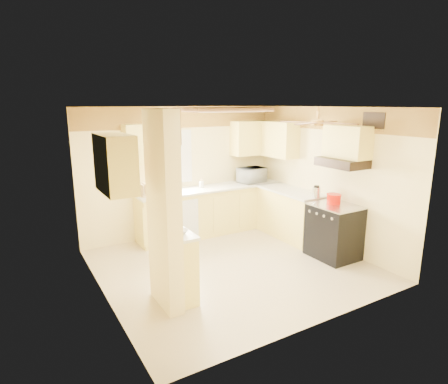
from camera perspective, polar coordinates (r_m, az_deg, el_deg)
floor at (r=6.15m, az=1.29°, el=-11.21°), size 4.00×4.00×0.00m
ceiling at (r=5.59m, az=1.43°, el=12.79°), size 4.00×4.00×0.00m
wall_back at (r=7.39m, az=-6.48°, el=3.10°), size 4.00×0.00×4.00m
wall_front at (r=4.31m, az=14.90°, el=-4.75°), size 4.00×0.00×4.00m
wall_left at (r=5.01m, az=-18.46°, el=-2.45°), size 0.00×3.80×3.80m
wall_right at (r=6.99m, az=15.42°, el=2.11°), size 0.00×3.80×3.80m
wallpaper_border at (r=7.26m, az=-6.63°, el=11.26°), size 4.00×0.02×0.40m
partition_column at (r=4.68m, az=-9.18°, el=-3.03°), size 0.20×0.70×2.50m
partition_ledge at (r=5.04m, az=-6.47°, el=-11.45°), size 0.25×0.55×0.90m
ledge_top at (r=4.86m, az=-6.61°, el=-6.41°), size 0.28×0.58×0.04m
lower_cabinets_back at (r=7.53m, az=-1.90°, el=-2.89°), size 3.00×0.60×0.90m
lower_cabinets_right at (r=7.40m, az=10.08°, el=-3.39°), size 0.60×1.40×0.90m
countertop_back at (r=7.40m, az=-1.89°, el=0.59°), size 3.04×0.64×0.04m
countertop_right at (r=7.27m, az=10.17°, el=0.15°), size 0.64×1.44×0.04m
dishwasher_panel at (r=6.94m, az=-6.10°, el=-4.54°), size 0.58×0.02×0.80m
window at (r=7.23m, az=-8.31°, el=5.23°), size 0.92×0.02×1.02m
upper_cab_back_left at (r=6.84m, az=-12.55°, el=7.13°), size 0.60×0.35×0.70m
upper_cab_back_right at (r=7.92m, az=4.32°, el=8.22°), size 0.90×0.35×0.70m
upper_cab_right at (r=7.70m, az=8.06°, el=7.98°), size 0.35×1.00×0.70m
upper_cab_left_wall at (r=4.69m, az=-16.24°, el=4.16°), size 0.35×0.75×0.70m
upper_cab_over_stove at (r=6.39m, az=18.26°, el=7.26°), size 0.35×0.76×0.52m
stove at (r=6.59m, az=16.41°, el=-5.74°), size 0.68×0.77×0.92m
range_hood at (r=6.37m, az=17.53°, el=4.30°), size 0.50×0.76×0.14m
poster_menu at (r=4.59m, az=-8.16°, el=4.37°), size 0.02×0.42×0.57m
poster_nashville at (r=4.73m, az=-7.90°, el=-3.43°), size 0.02×0.42×0.57m
ceiling_light_panel at (r=6.07m, az=-0.32°, el=12.42°), size 1.35×0.95×0.06m
ceiling_fan at (r=5.67m, az=14.04°, el=10.24°), size 1.15×1.15×0.26m
vent_grate at (r=6.27m, az=21.87°, el=10.09°), size 0.02×0.40×0.25m
microwave at (r=7.86m, az=4.25°, el=2.60°), size 0.60×0.44×0.31m
bowl at (r=4.83m, az=-6.73°, el=-5.98°), size 0.24×0.24×0.05m
dutch_oven at (r=6.53m, az=16.38°, el=-0.99°), size 0.25×0.25×0.16m
kettle at (r=6.76m, az=13.89°, el=0.01°), size 0.14×0.14×0.21m
dish_rack at (r=6.86m, az=-11.19°, el=0.17°), size 0.40×0.30×0.22m
utensil_crock at (r=7.38m, az=-3.44°, el=1.19°), size 0.09×0.09×0.19m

